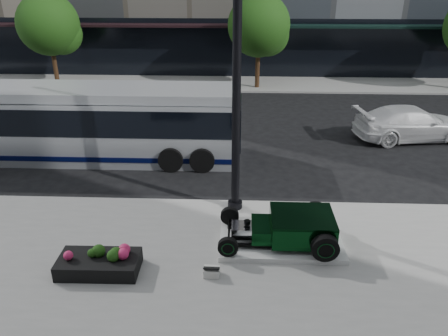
{
  "coord_description": "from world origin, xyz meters",
  "views": [
    {
      "loc": [
        0.02,
        -14.71,
        7.21
      ],
      "look_at": [
        -0.51,
        -1.79,
        1.2
      ],
      "focal_mm": 35.0,
      "sensor_mm": 36.0,
      "label": 1
    }
  ],
  "objects_px": {
    "lamppost": "(237,89)",
    "transit_bus": "(91,122)",
    "flower_planter": "(99,263)",
    "white_sedan": "(412,123)",
    "hot_rod": "(294,227)"
  },
  "relations": [
    {
      "from": "hot_rod",
      "to": "white_sedan",
      "type": "distance_m",
      "value": 10.76
    },
    {
      "from": "white_sedan",
      "to": "flower_planter",
      "type": "bearing_deg",
      "value": 122.68
    },
    {
      "from": "lamppost",
      "to": "flower_planter",
      "type": "bearing_deg",
      "value": -135.14
    },
    {
      "from": "lamppost",
      "to": "transit_bus",
      "type": "distance_m",
      "value": 7.65
    },
    {
      "from": "flower_planter",
      "to": "transit_bus",
      "type": "height_order",
      "value": "transit_bus"
    },
    {
      "from": "transit_bus",
      "to": "white_sedan",
      "type": "bearing_deg",
      "value": 10.67
    },
    {
      "from": "hot_rod",
      "to": "flower_planter",
      "type": "relative_size",
      "value": 1.57
    },
    {
      "from": "hot_rod",
      "to": "lamppost",
      "type": "distance_m",
      "value": 4.22
    },
    {
      "from": "white_sedan",
      "to": "lamppost",
      "type": "bearing_deg",
      "value": 121.37
    },
    {
      "from": "hot_rod",
      "to": "lamppost",
      "type": "height_order",
      "value": "lamppost"
    },
    {
      "from": "flower_planter",
      "to": "white_sedan",
      "type": "distance_m",
      "value": 15.15
    },
    {
      "from": "hot_rod",
      "to": "lamppost",
      "type": "xyz_separation_m",
      "value": [
        -1.64,
        2.02,
        3.32
      ]
    },
    {
      "from": "lamppost",
      "to": "flower_planter",
      "type": "height_order",
      "value": "lamppost"
    },
    {
      "from": "lamppost",
      "to": "white_sedan",
      "type": "xyz_separation_m",
      "value": [
        7.85,
        6.76,
        -3.26
      ]
    },
    {
      "from": "flower_planter",
      "to": "hot_rod",
      "type": "bearing_deg",
      "value": 15.09
    }
  ]
}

